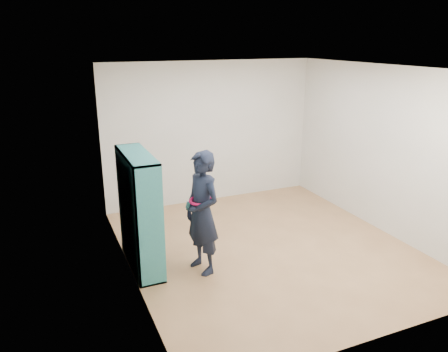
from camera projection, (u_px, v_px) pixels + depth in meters
name	position (u px, v px, depth m)	size (l,w,h in m)	color
floor	(268.00, 248.00, 6.48)	(4.50, 4.50, 0.00)	#9B6F46
ceiling	(274.00, 68.00, 5.69)	(4.50, 4.50, 0.00)	white
wall_left	(127.00, 182.00, 5.33)	(0.02, 4.50, 2.60)	beige
wall_right	(382.00, 150.00, 6.84)	(0.02, 4.50, 2.60)	beige
wall_back	(211.00, 133.00, 8.05)	(4.00, 0.02, 2.60)	beige
wall_front	(387.00, 224.00, 4.11)	(4.00, 0.02, 2.60)	beige
bookshelf	(138.00, 213.00, 5.76)	(0.34, 1.18, 1.58)	teal
person	(202.00, 213.00, 5.63)	(0.53, 0.68, 1.64)	black
smartphone	(188.00, 205.00, 5.58)	(0.05, 0.09, 0.13)	silver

